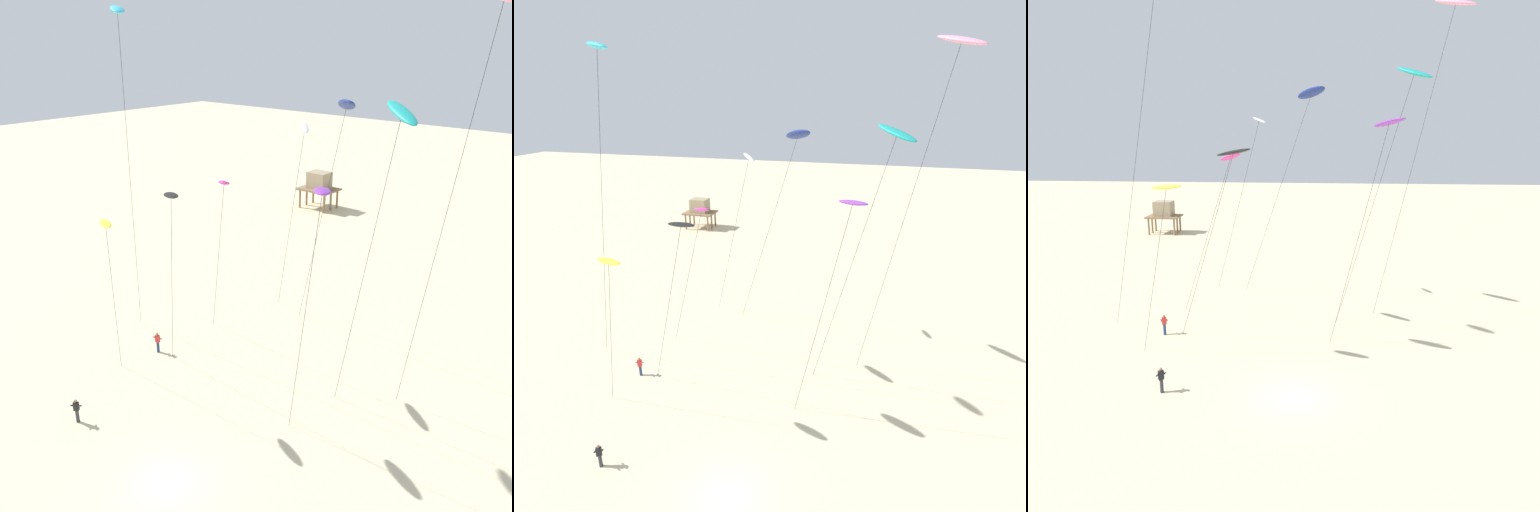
# 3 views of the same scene
# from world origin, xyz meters

# --- Properties ---
(ground_plane) EXTENTS (260.00, 260.00, 0.00)m
(ground_plane) POSITION_xyz_m (0.00, 0.00, 0.00)
(ground_plane) COLOR beige
(kite_navy) EXTENTS (8.06, 6.34, 19.51)m
(kite_navy) POSITION_xyz_m (0.19, 16.12, 18.71)
(kite_navy) COLOR navy
(kite_navy) RESTS_ON ground
(kite_teal) EXTENTS (6.11, 4.53, 20.17)m
(kite_teal) POSITION_xyz_m (7.39, 9.32, 19.40)
(kite_teal) COLOR teal
(kite_teal) RESTS_ON ground
(kite_purple) EXTENTS (4.55, 3.93, 16.63)m
(kite_purple) POSITION_xyz_m (5.50, 5.91, 16.10)
(kite_purple) COLOR purple
(kite_purple) RESTS_ON ground
(kite_white) EXTENTS (5.77, 4.45, 17.04)m
(kite_white) POSITION_xyz_m (-4.54, 18.25, 16.27)
(kite_white) COLOR white
(kite_white) RESTS_ON ground
(kite_magenta) EXTENTS (6.34, 4.98, 14.29)m
(kite_magenta) POSITION_xyz_m (-5.77, 11.12, 13.67)
(kite_magenta) COLOR #D8339E
(kite_magenta) RESTS_ON ground
(kite_black) EXTENTS (6.59, 4.84, 14.73)m
(kite_black) POSITION_xyz_m (-4.46, 5.39, 14.24)
(kite_black) COLOR black
(kite_black) RESTS_ON ground
(kite_yellow) EXTENTS (4.34, 3.02, 12.56)m
(kite_yellow) POSITION_xyz_m (-8.43, 3.54, 12.15)
(kite_yellow) COLOR yellow
(kite_yellow) RESTS_ON ground
(kite_pink) EXTENTS (5.96, 4.43, 25.00)m
(kite_pink) POSITION_xyz_m (10.38, 11.92, 24.28)
(kite_pink) COLOR pink
(kite_pink) RESTS_ON ground
(kite_cyan) EXTENTS (7.64, 5.68, 24.63)m
(kite_cyan) POSITION_xyz_m (-9.49, 6.49, 23.98)
(kite_cyan) COLOR #33BFE0
(kite_cyan) RESTS_ON ground
(kite_flyer_nearest) EXTENTS (0.72, 0.71, 1.67)m
(kite_flyer_nearest) POSITION_xyz_m (-8.22, -0.08, 0.89)
(kite_flyer_nearest) COLOR #33333D
(kite_flyer_nearest) RESTS_ON ground
(kite_flyer_middle) EXTENTS (0.64, 0.62, 1.67)m
(kite_flyer_middle) POSITION_xyz_m (-10.90, 8.80, 0.89)
(kite_flyer_middle) COLOR navy
(kite_flyer_middle) RESTS_ON ground
(stilt_house) EXTENTS (5.07, 4.00, 5.08)m
(stilt_house) POSITION_xyz_m (-23.79, 48.78, 3.51)
(stilt_house) COLOR #846647
(stilt_house) RESTS_ON ground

